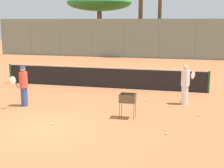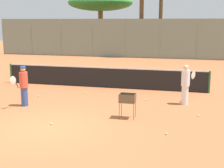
{
  "view_description": "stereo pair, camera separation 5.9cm",
  "coord_description": "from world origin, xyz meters",
  "px_view_note": "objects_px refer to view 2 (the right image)",
  "views": [
    {
      "loc": [
        4.27,
        -8.73,
        3.38
      ],
      "look_at": [
        1.46,
        2.7,
        1.0
      ],
      "focal_mm": 50.0,
      "sensor_mm": 36.0,
      "label": 1
    },
    {
      "loc": [
        4.32,
        -8.71,
        3.38
      ],
      "look_at": [
        1.46,
        2.7,
        1.0
      ],
      "focal_mm": 50.0,
      "sensor_mm": 36.0,
      "label": 2
    }
  ],
  "objects_px": {
    "parked_car": "(132,48)",
    "ball_cart": "(128,100)",
    "player_red_cap": "(185,84)",
    "tennis_net": "(102,77)",
    "player_white_outfit": "(24,86)"
  },
  "relations": [
    {
      "from": "tennis_net",
      "to": "player_red_cap",
      "type": "distance_m",
      "value": 4.84
    },
    {
      "from": "tennis_net",
      "to": "parked_car",
      "type": "distance_m",
      "value": 16.31
    },
    {
      "from": "player_red_cap",
      "to": "parked_car",
      "type": "height_order",
      "value": "player_red_cap"
    },
    {
      "from": "player_red_cap",
      "to": "tennis_net",
      "type": "bearing_deg",
      "value": 95.47
    },
    {
      "from": "ball_cart",
      "to": "player_red_cap",
      "type": "bearing_deg",
      "value": 51.64
    },
    {
      "from": "tennis_net",
      "to": "player_white_outfit",
      "type": "distance_m",
      "value": 4.71
    },
    {
      "from": "tennis_net",
      "to": "player_red_cap",
      "type": "relative_size",
      "value": 6.49
    },
    {
      "from": "tennis_net",
      "to": "parked_car",
      "type": "relative_size",
      "value": 2.54
    },
    {
      "from": "player_white_outfit",
      "to": "ball_cart",
      "type": "distance_m",
      "value": 4.43
    },
    {
      "from": "ball_cart",
      "to": "parked_car",
      "type": "xyz_separation_m",
      "value": [
        -3.71,
        21.04,
        0.0
      ]
    },
    {
      "from": "player_white_outfit",
      "to": "player_red_cap",
      "type": "xyz_separation_m",
      "value": [
        6.3,
        1.83,
        0.01
      ]
    },
    {
      "from": "parked_car",
      "to": "ball_cart",
      "type": "bearing_deg",
      "value": -80.01
    },
    {
      "from": "tennis_net",
      "to": "player_red_cap",
      "type": "height_order",
      "value": "player_red_cap"
    },
    {
      "from": "tennis_net",
      "to": "parked_car",
      "type": "xyz_separation_m",
      "value": [
        -1.42,
        16.25,
        0.1
      ]
    },
    {
      "from": "player_red_cap",
      "to": "parked_car",
      "type": "bearing_deg",
      "value": 51.73
    }
  ]
}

